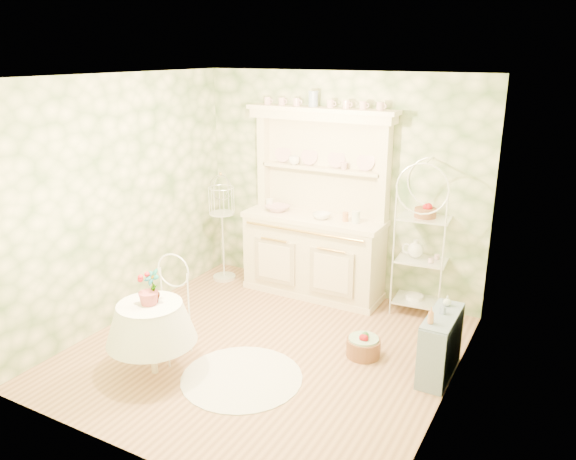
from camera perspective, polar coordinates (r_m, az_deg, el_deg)
The scene contains 22 objects.
floor at distance 5.86m, azimuth -2.40°, elevation -12.11°, with size 3.60×3.60×0.00m, color tan.
ceiling at distance 5.08m, azimuth -2.80°, elevation 15.31°, with size 3.60×3.60×0.00m, color white.
wall_left at distance 6.40m, azimuth -16.53°, elevation 2.86°, with size 3.60×3.60×0.00m, color #F6F0C1.
wall_right at distance 4.69m, azimuth 16.63°, elevation -2.53°, with size 3.60×3.60×0.00m, color #F6F0C1.
wall_back at distance 6.86m, azimuth 5.22°, elevation 4.51°, with size 3.60×3.60×0.00m, color #F6F0C1.
wall_front at distance 3.98m, azimuth -16.15°, elevation -6.14°, with size 3.60×3.60×0.00m, color #F6F0C1.
kitchen_dresser at distance 6.75m, azimuth 2.66°, elevation 2.53°, with size 1.87×0.61×2.29m, color #F7EBC7.
bakers_rack at distance 6.46m, azimuth 13.60°, elevation -0.69°, with size 0.58×0.41×1.85m, color white.
side_shelf at distance 5.52m, azimuth 15.19°, elevation -11.45°, with size 0.24×0.65×0.56m, color #7B8DA4.
round_table at distance 5.46m, azimuth -13.64°, elevation -10.56°, with size 0.68×0.68×0.75m, color white.
cafe_chair at distance 5.68m, azimuth -12.45°, elevation -7.95°, with size 0.45×0.45×0.99m, color white.
birdcage_stand at distance 7.37m, azimuth -6.66°, elevation -0.06°, with size 0.32×0.32×1.35m, color white.
floor_basket at distance 5.75m, azimuth 7.67°, elevation -11.50°, with size 0.37×0.37×0.24m, color #925B3A.
lace_rug at distance 5.43m, azimuth -4.72°, elevation -14.72°, with size 1.14×1.14×0.01m, color white.
bowl_floral at distance 6.99m, azimuth -1.05°, elevation 1.99°, with size 0.29×0.29×0.07m, color white.
bowl_white at distance 6.68m, azimuth 3.42°, elevation 1.22°, with size 0.22×0.22×0.07m, color white.
cup_left at distance 6.92m, azimuth 0.61°, elevation 6.89°, with size 0.14×0.14×0.11m, color white.
cup_right at distance 6.66m, azimuth 5.69°, elevation 6.37°, with size 0.09×0.09×0.09m, color white.
potted_geranium at distance 5.27m, azimuth -13.52°, elevation -5.85°, with size 0.17×0.12×0.32m, color #3F7238.
bottle_amber at distance 5.16m, azimuth 14.31°, elevation -8.51°, with size 0.06×0.06×0.15m, color tan.
bottle_blue at distance 5.38m, azimuth 15.46°, elevation -7.83°, with size 0.05×0.05×0.10m, color #8699BC.
bottle_glass at distance 5.55m, azimuth 15.86°, elevation -7.08°, with size 0.08×0.08×0.10m, color silver.
Camera 1 is at (2.64, -4.34, 2.92)m, focal length 35.00 mm.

